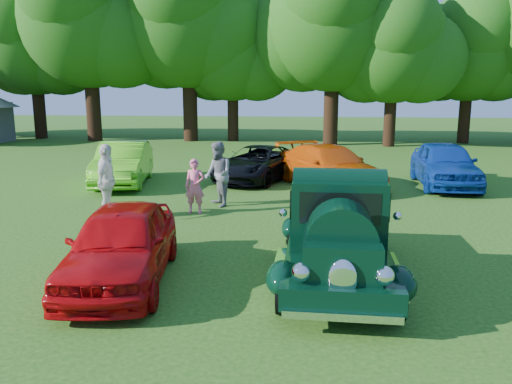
# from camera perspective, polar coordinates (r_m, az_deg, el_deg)

# --- Properties ---
(ground) EXTENTS (120.00, 120.00, 0.00)m
(ground) POSITION_cam_1_polar(r_m,az_deg,el_deg) (9.20, 4.53, -9.21)
(ground) COLOR #1E4911
(ground) RESTS_ON ground
(hero_pickup) EXTENTS (2.16, 4.64, 1.81)m
(hero_pickup) POSITION_cam_1_polar(r_m,az_deg,el_deg) (8.82, 9.23, -4.85)
(hero_pickup) COLOR black
(hero_pickup) RESTS_ON ground
(red_convertible) EXTENTS (2.21, 4.14, 1.34)m
(red_convertible) POSITION_cam_1_polar(r_m,az_deg,el_deg) (8.91, -15.10, -5.71)
(red_convertible) COLOR #AF070A
(red_convertible) RESTS_ON ground
(back_car_lime) EXTENTS (2.51, 4.76, 1.49)m
(back_car_lime) POSITION_cam_1_polar(r_m,az_deg,el_deg) (18.33, -14.92, 3.18)
(back_car_lime) COLOR #50BF19
(back_car_lime) RESTS_ON ground
(back_car_black) EXTENTS (3.47, 5.03, 1.28)m
(back_car_black) POSITION_cam_1_polar(r_m,az_deg,el_deg) (18.52, 0.18, 3.30)
(back_car_black) COLOR black
(back_car_black) RESTS_ON ground
(back_car_orange) EXTENTS (4.34, 5.26, 1.44)m
(back_car_orange) POSITION_cam_1_polar(r_m,az_deg,el_deg) (17.36, 8.41, 2.90)
(back_car_orange) COLOR #CD4A07
(back_car_orange) RESTS_ON ground
(back_car_blue) EXTENTS (1.93, 4.62, 1.56)m
(back_car_blue) POSITION_cam_1_polar(r_m,az_deg,el_deg) (18.52, 20.75, 3.01)
(back_car_blue) COLOR navy
(back_car_blue) RESTS_ON ground
(spectator_pink) EXTENTS (0.54, 0.36, 1.48)m
(spectator_pink) POSITION_cam_1_polar(r_m,az_deg,el_deg) (13.52, -7.00, 0.66)
(spectator_pink) COLOR #E95F85
(spectator_pink) RESTS_ON ground
(spectator_grey) EXTENTS (1.06, 1.13, 1.86)m
(spectator_grey) POSITION_cam_1_polar(r_m,az_deg,el_deg) (14.28, -4.37, 2.04)
(spectator_grey) COLOR gray
(spectator_grey) RESTS_ON ground
(spectator_white) EXTENTS (0.61, 1.19, 1.94)m
(spectator_white) POSITION_cam_1_polar(r_m,az_deg,el_deg) (13.35, -16.69, 1.13)
(spectator_white) COLOR silver
(spectator_white) RESTS_ON ground
(tree_line) EXTENTS (65.15, 10.52, 12.23)m
(tree_line) POSITION_cam_1_polar(r_m,az_deg,el_deg) (33.09, 4.18, 18.30)
(tree_line) COLOR #311B10
(tree_line) RESTS_ON ground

